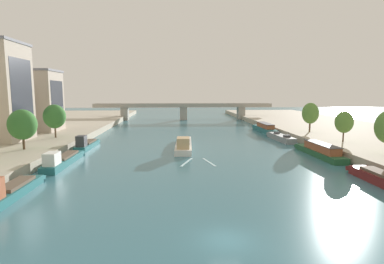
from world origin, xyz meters
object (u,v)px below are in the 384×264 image
moored_boat_left_midway (62,160)px  tree_right_second (310,113)px  moored_boat_right_near (281,137)px  moored_boat_left_lone (8,191)px  moored_boat_right_upstream (320,151)px  moored_boat_right_far (264,128)px  barge_midriver (184,144)px  tree_left_far (22,125)px  tree_right_end_of_row (344,122)px  tree_left_second (55,117)px  bridge_far (183,109)px  moored_boat_left_near (87,144)px

moored_boat_left_midway → tree_right_second: (49.76, 24.42, 5.26)m
moored_boat_left_midway → moored_boat_right_near: (41.90, 22.16, -0.17)m
moored_boat_left_lone → moored_boat_right_upstream: (42.95, 19.09, 0.11)m
moored_boat_left_midway → moored_boat_right_far: moored_boat_left_midway is taller
moored_boat_left_midway → barge_midriver: bearing=34.2°
tree_left_far → tree_right_second: 60.93m
moored_boat_right_near → moored_boat_right_far: 14.80m
moored_boat_left_midway → tree_right_second: bearing=26.1°
moored_boat_left_midway → tree_right_end_of_row: 50.84m
moored_boat_right_upstream → tree_left_second: size_ratio=2.20×
tree_left_far → tree_left_second: 13.45m
moored_boat_left_midway → tree_right_second: tree_right_second is taller
moored_boat_left_lone → moored_boat_right_upstream: 47.00m
moored_boat_right_near → bridge_far: size_ratio=0.18×
moored_boat_right_upstream → tree_left_far: tree_left_far is taller
moored_boat_left_lone → tree_left_second: 34.62m
moored_boat_right_near → moored_boat_right_far: (0.59, 14.78, 0.43)m
moored_boat_left_midway → moored_boat_right_far: size_ratio=0.87×
moored_boat_left_near → tree_right_second: (49.97, 10.41, 5.21)m
moored_boat_right_upstream → tree_right_second: bearing=70.5°
tree_left_far → bridge_far: size_ratio=0.09×
moored_boat_left_near → moored_boat_right_upstream: (42.81, -9.79, 0.10)m
moored_boat_left_near → moored_boat_right_near: bearing=11.0°
barge_midriver → moored_boat_left_lone: bearing=-124.8°
moored_boat_right_upstream → bridge_far: 75.57m
moored_boat_right_far → moored_boat_left_near: bearing=-151.8°
moored_boat_right_upstream → tree_left_far: size_ratio=2.29×
moored_boat_left_near → moored_boat_right_near: (42.11, 8.16, -0.22)m
barge_midriver → moored_boat_right_far: (23.48, 24.01, 0.22)m
tree_right_end_of_row → tree_left_second: bearing=171.2°
barge_midriver → moored_boat_right_far: 33.58m
tree_right_end_of_row → bridge_far: size_ratio=0.08×
tree_left_far → tree_right_second: tree_right_second is taller
moored_boat_left_lone → tree_right_end_of_row: 55.90m
moored_boat_left_lone → tree_left_second: (-7.48, 33.40, 5.20)m
moored_boat_left_lone → tree_left_far: tree_left_far is taller
tree_left_far → tree_left_second: bearing=89.2°
moored_boat_left_lone → bridge_far: bridge_far is taller
moored_boat_right_far → tree_right_second: (7.27, -12.53, 5.00)m
barge_midriver → tree_right_end_of_row: bearing=-6.3°
barge_midriver → moored_boat_left_near: bearing=176.8°
tree_left_second → bridge_far: (28.85, 58.04, -1.76)m
moored_boat_left_lone → tree_left_far: size_ratio=1.76×
moored_boat_left_midway → tree_right_end_of_row: (49.72, 9.57, 4.59)m
moored_boat_right_far → tree_left_far: bearing=-147.7°
tree_left_far → bridge_far: 77.17m
barge_midriver → tree_right_end_of_row: (30.70, -3.37, 4.55)m
moored_boat_right_near → tree_right_second: bearing=16.0°
tree_left_second → tree_left_far: bearing=-90.8°
tree_left_second → tree_right_end_of_row: (57.54, -8.95, -0.65)m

